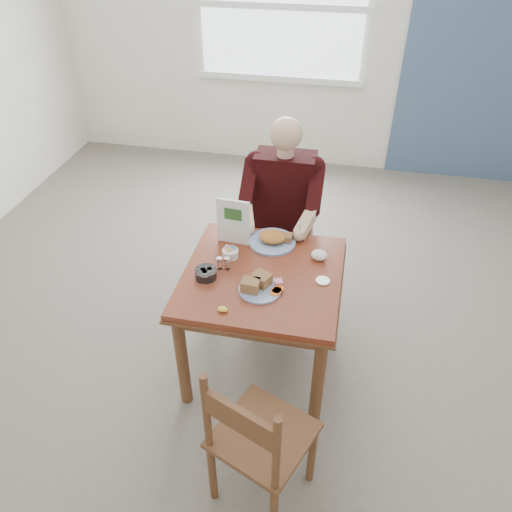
% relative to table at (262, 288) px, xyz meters
% --- Properties ---
extents(floor, '(6.00, 6.00, 0.00)m').
position_rel_table_xyz_m(floor, '(0.00, 0.00, -0.64)').
color(floor, '#655B52').
rests_on(floor, ground).
extents(wall_back, '(5.50, 0.00, 5.50)m').
position_rel_table_xyz_m(wall_back, '(0.00, 3.00, 0.76)').
color(wall_back, white).
rests_on(wall_back, ground).
extents(accent_panel, '(1.60, 0.02, 2.80)m').
position_rel_table_xyz_m(accent_panel, '(1.60, 2.98, 0.76)').
color(accent_panel, '#425C7C').
rests_on(accent_panel, ground).
extents(lemon_wedge, '(0.06, 0.05, 0.03)m').
position_rel_table_xyz_m(lemon_wedge, '(-0.14, -0.35, 0.13)').
color(lemon_wedge, yellow).
rests_on(lemon_wedge, table).
extents(napkin, '(0.11, 0.10, 0.06)m').
position_rel_table_xyz_m(napkin, '(0.30, 0.20, 0.14)').
color(napkin, white).
rests_on(napkin, table).
extents(metal_dish, '(0.10, 0.10, 0.01)m').
position_rel_table_xyz_m(metal_dish, '(0.35, -0.00, 0.12)').
color(metal_dish, silver).
rests_on(metal_dish, table).
extents(window, '(1.72, 0.04, 1.42)m').
position_rel_table_xyz_m(window, '(-0.40, 2.97, 0.96)').
color(window, white).
rests_on(window, wall_back).
extents(table, '(0.92, 0.92, 0.75)m').
position_rel_table_xyz_m(table, '(0.00, 0.00, 0.00)').
color(table, maroon).
rests_on(table, ground).
extents(chair_far, '(0.42, 0.42, 0.95)m').
position_rel_table_xyz_m(chair_far, '(0.00, 0.80, -0.16)').
color(chair_far, brown).
rests_on(chair_far, ground).
extents(chair_near, '(0.55, 0.55, 0.95)m').
position_rel_table_xyz_m(chair_near, '(0.15, -0.89, -0.16)').
color(chair_near, brown).
rests_on(chair_near, ground).
extents(diner, '(0.53, 0.56, 1.39)m').
position_rel_table_xyz_m(diner, '(0.00, 0.71, 0.17)').
color(diner, tan).
rests_on(diner, chair_far).
extents(near_plate, '(0.28, 0.28, 0.08)m').
position_rel_table_xyz_m(near_plate, '(0.01, -0.14, 0.14)').
color(near_plate, white).
rests_on(near_plate, table).
extents(far_plate, '(0.30, 0.30, 0.08)m').
position_rel_table_xyz_m(far_plate, '(0.01, 0.31, 0.14)').
color(far_plate, white).
rests_on(far_plate, table).
extents(caddy, '(0.10, 0.10, 0.07)m').
position_rel_table_xyz_m(caddy, '(-0.22, 0.12, 0.14)').
color(caddy, white).
rests_on(caddy, table).
extents(shakers, '(0.08, 0.05, 0.08)m').
position_rel_table_xyz_m(shakers, '(-0.23, -0.00, 0.15)').
color(shakers, white).
rests_on(shakers, table).
extents(creamer, '(0.13, 0.13, 0.06)m').
position_rel_table_xyz_m(creamer, '(-0.31, -0.10, 0.14)').
color(creamer, white).
rests_on(creamer, table).
extents(menu, '(0.21, 0.03, 0.30)m').
position_rel_table_xyz_m(menu, '(-0.23, 0.27, 0.27)').
color(menu, white).
rests_on(menu, table).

